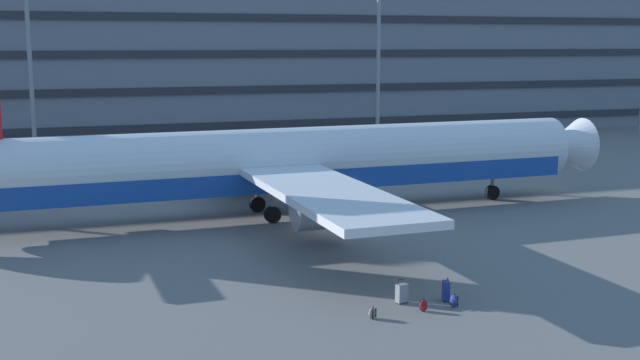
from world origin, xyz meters
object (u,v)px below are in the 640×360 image
Objects in this scene: suitcase_red at (446,291)px; backpack_laid_flat at (424,306)px; backpack_scuffed at (454,301)px; backpack_upright at (372,313)px; suitcase_black at (402,293)px; airliner at (281,163)px.

backpack_laid_flat is at bearing -148.72° from suitcase_red.
backpack_laid_flat is 1.26m from backpack_scuffed.
backpack_upright is at bearing -176.75° from backpack_scuffed.
suitcase_black is at bearing 35.56° from backpack_upright.
suitcase_black reaches higher than backpack_scuffed.
backpack_laid_flat is (0.37, -17.14, -2.78)m from airliner.
suitcase_red reaches higher than backpack_scuffed.
airliner is 82.33× the size of backpack_laid_flat.
suitcase_red is 1.70m from suitcase_black.
backpack_scuffed is at bearing 3.85° from backpack_laid_flat.
suitcase_red reaches higher than backpack_upright.
airliner is at bearing 90.06° from suitcase_black.
suitcase_red is 1.77× the size of backpack_laid_flat.
backpack_laid_flat is at bearing -72.17° from suitcase_black.
suitcase_red is at bearing -10.61° from suitcase_black.
backpack_laid_flat reaches higher than backpack_upright.
airliner reaches higher than backpack_upright.
suitcase_black is 2.09m from backpack_upright.
backpack_upright is 0.88× the size of backpack_scuffed.
backpack_upright is at bearing -144.44° from suitcase_black.
backpack_scuffed is at bearing -94.40° from suitcase_red.
backpack_upright is (-3.36, -0.90, -0.21)m from suitcase_red.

